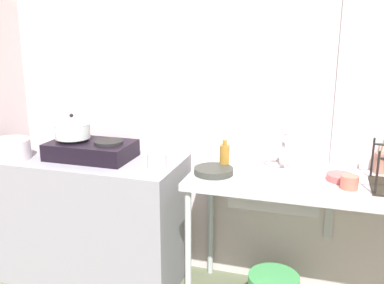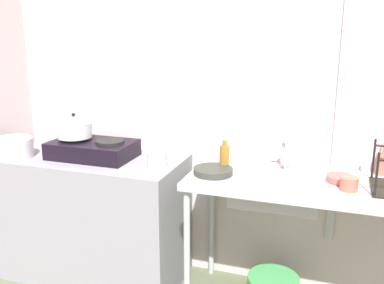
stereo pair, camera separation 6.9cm
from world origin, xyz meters
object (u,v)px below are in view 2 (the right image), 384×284
at_px(pot_on_left_burner, 74,127).
at_px(pot_beside_stove, 13,148).
at_px(cup_by_rack, 349,184).
at_px(stove, 93,149).
at_px(small_bowl_on_drainboard, 340,179).
at_px(sink_basin, 276,190).
at_px(frying_pan, 213,171).
at_px(percolator, 157,153).
at_px(faucet, 282,147).
at_px(utensil_jar, 381,164).
at_px(bottle_by_sink, 224,157).

distance_m(pot_on_left_burner, pot_beside_stove, 0.41).
bearing_deg(cup_by_rack, pot_beside_stove, -177.92).
xyz_separation_m(stove, small_bowl_on_drainboard, (1.50, 0.03, -0.04)).
xyz_separation_m(pot_on_left_burner, cup_by_rack, (1.67, -0.09, -0.16)).
relative_size(pot_beside_stove, sink_basin, 0.52).
distance_m(frying_pan, small_bowl_on_drainboard, 0.69).
xyz_separation_m(sink_basin, small_bowl_on_drainboard, (0.33, 0.05, 0.09)).
relative_size(pot_on_left_burner, percolator, 1.21).
bearing_deg(faucet, frying_pan, -153.60).
distance_m(pot_beside_stove, frying_pan, 1.30).
xyz_separation_m(sink_basin, faucet, (0.01, 0.13, 0.22)).
height_order(sink_basin, frying_pan, frying_pan).
height_order(percolator, small_bowl_on_drainboard, percolator).
distance_m(percolator, frying_pan, 0.36).
relative_size(faucet, small_bowl_on_drainboard, 1.62).
bearing_deg(utensil_jar, pot_beside_stove, -169.85).
relative_size(sink_basin, faucet, 2.02).
relative_size(cup_by_rack, utensil_jar, 0.38).
height_order(faucet, utensil_jar, faucet).
bearing_deg(pot_on_left_burner, sink_basin, -0.81).
bearing_deg(sink_basin, frying_pan, -171.75).
bearing_deg(sink_basin, pot_beside_stove, -175.08).
bearing_deg(small_bowl_on_drainboard, percolator, -175.41).
bearing_deg(utensil_jar, frying_pan, -161.39).
bearing_deg(frying_pan, percolator, 177.62).
xyz_separation_m(percolator, bottle_by_sink, (0.39, 0.09, -0.01)).
bearing_deg(faucet, pot_on_left_burner, -175.25).
bearing_deg(bottle_by_sink, sink_basin, -8.93).
bearing_deg(bottle_by_sink, small_bowl_on_drainboard, -0.22).
height_order(stove, pot_beside_stove, pot_beside_stove).
height_order(pot_beside_stove, small_bowl_on_drainboard, pot_beside_stove).
distance_m(stove, frying_pan, 0.82).
height_order(pot_beside_stove, percolator, percolator).
bearing_deg(percolator, pot_on_left_burner, 174.76).
distance_m(stove, sink_basin, 1.18).
bearing_deg(pot_beside_stove, sink_basin, 4.92).
bearing_deg(small_bowl_on_drainboard, utensil_jar, 43.72).
bearing_deg(small_bowl_on_drainboard, pot_beside_stove, -174.56).
xyz_separation_m(sink_basin, bottle_by_sink, (-0.31, 0.05, 0.15)).
bearing_deg(frying_pan, bottle_by_sink, 68.96).
relative_size(stove, frying_pan, 2.37).
xyz_separation_m(frying_pan, cup_by_rack, (0.72, -0.02, 0.02)).
distance_m(stove, faucet, 1.18).
distance_m(sink_basin, small_bowl_on_drainboard, 0.35).
xyz_separation_m(faucet, bottle_by_sink, (-0.32, -0.08, -0.07)).
distance_m(faucet, small_bowl_on_drainboard, 0.36).
relative_size(frying_pan, bottle_by_sink, 1.26).
height_order(pot_beside_stove, cup_by_rack, pot_beside_stove).
bearing_deg(pot_beside_stove, pot_on_left_burner, 24.39).
distance_m(pot_on_left_burner, percolator, 0.61).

